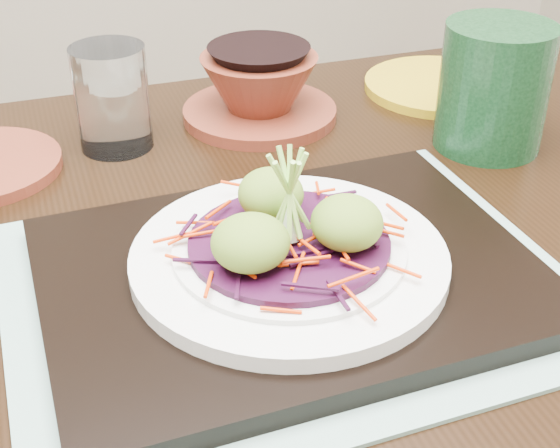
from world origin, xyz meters
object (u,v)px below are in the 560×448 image
object	(u,v)px
serving_tray	(289,274)
green_jar	(494,87)
dining_table	(237,334)
water_glass	(112,98)
white_plate	(289,257)
terracotta_bowl_set	(259,91)
yellow_plate	(440,86)

from	to	relation	value
serving_tray	green_jar	xyz separation A→B (m)	(0.29, 0.16, 0.05)
dining_table	serving_tray	distance (m)	0.13
green_jar	water_glass	bearing A→B (deg)	159.56
dining_table	green_jar	world-z (taller)	green_jar
dining_table	serving_tray	world-z (taller)	serving_tray
dining_table	green_jar	size ratio (longest dim) A/B	9.08
green_jar	dining_table	bearing A→B (deg)	-163.55
white_plate	water_glass	distance (m)	0.32
white_plate	terracotta_bowl_set	xyz separation A→B (m)	(0.09, 0.32, 0.00)
yellow_plate	green_jar	distance (m)	0.17
white_plate	green_jar	xyz separation A→B (m)	(0.29, 0.16, 0.04)
yellow_plate	green_jar	world-z (taller)	green_jar
yellow_plate	serving_tray	bearing A→B (deg)	-135.90
white_plate	yellow_plate	size ratio (longest dim) A/B	1.33
terracotta_bowl_set	green_jar	bearing A→B (deg)	-36.71
dining_table	yellow_plate	distance (m)	0.44
water_glass	serving_tray	bearing A→B (deg)	-75.27
serving_tray	dining_table	bearing A→B (deg)	109.19
white_plate	green_jar	world-z (taller)	green_jar
white_plate	yellow_plate	distance (m)	0.46
dining_table	terracotta_bowl_set	xyz separation A→B (m)	(0.11, 0.25, 0.13)
water_glass	yellow_plate	world-z (taller)	water_glass
serving_tray	white_plate	size ratio (longest dim) A/B	1.54
dining_table	white_plate	xyz separation A→B (m)	(0.02, -0.07, 0.13)
yellow_plate	terracotta_bowl_set	bearing A→B (deg)	179.88
terracotta_bowl_set	green_jar	world-z (taller)	green_jar
terracotta_bowl_set	yellow_plate	size ratio (longest dim) A/B	1.18
dining_table	water_glass	bearing A→B (deg)	105.21
serving_tray	green_jar	distance (m)	0.34
terracotta_bowl_set	green_jar	distance (m)	0.26
water_glass	green_jar	distance (m)	0.40
water_glass	green_jar	world-z (taller)	green_jar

